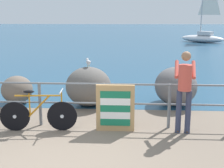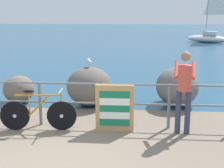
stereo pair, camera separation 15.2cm
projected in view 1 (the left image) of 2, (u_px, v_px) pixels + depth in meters
The scene contains 11 objects.
ground_plane at pixel (114, 48), 24.77m from camera, with size 120.00×120.00×0.10m, color #756656.
sea_surface at pixel (122, 31), 52.33m from camera, with size 120.00×90.00×0.01m, color navy.
promenade_railing at pixel (72, 99), 7.03m from camera, with size 7.45×0.07×1.02m.
bicycle at pixel (39, 114), 6.78m from camera, with size 1.70×0.48×0.92m.
person_at_railing at pixel (185, 88), 6.54m from camera, with size 0.51×0.66×1.78m.
folded_deckchair_stack at pixel (115, 108), 6.75m from camera, with size 0.84×0.10×1.04m.
breakwater_boulder_main at pixel (88, 86), 8.69m from camera, with size 1.28×1.29×1.10m.
breakwater_boulder_left at pixel (17, 90), 8.96m from camera, with size 0.89×0.93×0.80m.
breakwater_boulder_right at pixel (176, 86), 8.79m from camera, with size 1.19×1.48×1.08m.
seagull at pixel (88, 62), 8.59m from camera, with size 0.20×0.34×0.23m.
sailboat at pixel (203, 35), 29.44m from camera, with size 4.20×3.83×6.16m.
Camera 1 is at (1.32, -4.78, 2.49)m, focal length 49.41 mm.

